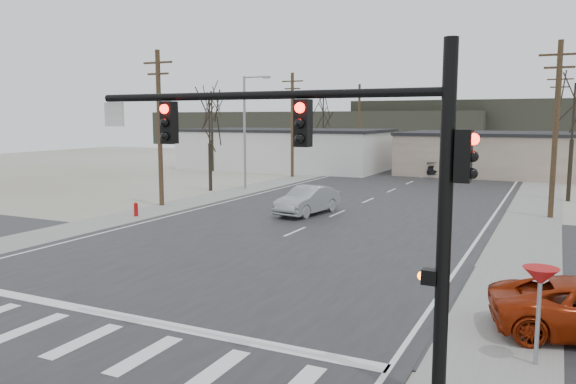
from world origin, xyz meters
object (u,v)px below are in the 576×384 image
Objects in this scene: fire_hydrant at (136,209)px; car_far_a at (433,168)px; sedan_crossing at (308,200)px; car_far_b at (450,161)px; traffic_signal_mast at (351,169)px.

car_far_a reaches higher than fire_hydrant.
fire_hydrant is 0.16× the size of car_far_a.
fire_hydrant is 0.17× the size of sedan_crossing.
fire_hydrant is 10.04m from sedan_crossing.
fire_hydrant is 0.19× the size of car_far_b.
car_far_a is at bearing 71.25° from fire_hydrant.
car_far_b is (10.74, 41.04, 0.36)m from fire_hydrant.
fire_hydrant is (-18.09, 14.20, -4.22)m from traffic_signal_mast.
traffic_signal_mast is 2.00× the size of car_far_b.
sedan_crossing is at bearing -84.50° from car_far_b.
car_far_b is at bearing -110.65° from car_far_a.
fire_hydrant is 42.42m from car_far_b.
traffic_signal_mast reaches higher than car_far_a.
sedan_crossing reaches higher than fire_hydrant.
sedan_crossing is at bearing 65.25° from car_far_a.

